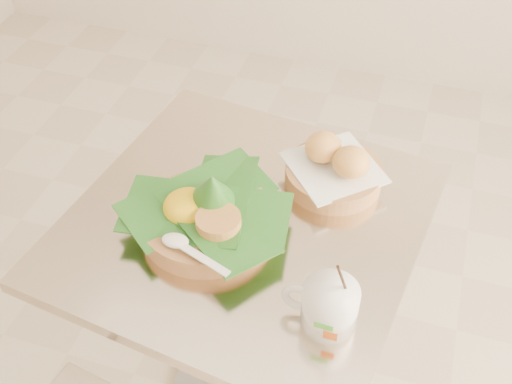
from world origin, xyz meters
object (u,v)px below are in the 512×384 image
(bread_basket, at_px, (334,169))
(rice_basket, at_px, (206,213))
(cafe_table, at_px, (247,284))
(coffee_mug, at_px, (328,305))

(bread_basket, bearing_deg, rice_basket, -134.98)
(cafe_table, relative_size, coffee_mug, 4.55)
(cafe_table, relative_size, bread_basket, 3.11)
(cafe_table, distance_m, coffee_mug, 0.40)
(rice_basket, bearing_deg, bread_basket, 45.02)
(cafe_table, height_order, coffee_mug, coffee_mug)
(cafe_table, relative_size, rice_basket, 2.35)
(coffee_mug, bearing_deg, rice_basket, 153.05)
(bread_basket, bearing_deg, coffee_mug, -79.04)
(cafe_table, height_order, rice_basket, rice_basket)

